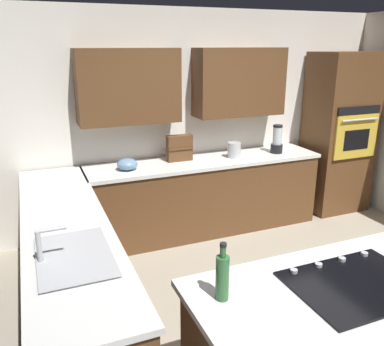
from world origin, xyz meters
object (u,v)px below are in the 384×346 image
cooktop (357,283)px  kettle (234,150)px  blender (277,141)px  wall_oven (339,134)px  sink_unit (73,256)px  mixing_bowl (127,164)px  spice_rack (180,148)px  oil_bottle (222,276)px

cooktop → kettle: size_ratio=4.11×
blender → wall_oven: bearing=-177.9°
sink_unit → mixing_bowl: 1.91m
blender → spice_rack: (1.25, -0.12, -0.00)m
cooktop → blender: (-1.22, -2.66, 0.14)m
sink_unit → oil_bottle: bearing=132.6°
wall_oven → mixing_bowl: (2.90, 0.04, -0.09)m
sink_unit → oil_bottle: oil_bottle is taller
mixing_bowl → oil_bottle: oil_bottle is taller
mixing_bowl → oil_bottle: size_ratio=0.68×
wall_oven → sink_unit: size_ratio=3.01×
cooktop → spice_rack: size_ratio=2.51×
wall_oven → oil_bottle: 3.92m
wall_oven → blender: (1.00, 0.04, -0.00)m
sink_unit → spice_rack: spice_rack is taller
cooktop → mixing_bowl: mixing_bowl is taller
kettle → wall_oven: bearing=-178.7°
cooktop → mixing_bowl: 2.75m
cooktop → sink_unit: bearing=-32.3°
cooktop → blender: blender is taller
wall_oven → cooktop: bearing=50.5°
wall_oven → sink_unit: (3.68, 1.78, -0.14)m
sink_unit → blender: blender is taller
cooktop → oil_bottle: oil_bottle is taller
sink_unit → cooktop: bearing=147.7°
sink_unit → mixing_bowl: sink_unit is taller
cooktop → oil_bottle: bearing=-12.6°
kettle → oil_bottle: bearing=60.8°
blender → mixing_bowl: bearing=0.0°
sink_unit → mixing_bowl: bearing=-114.1°
sink_unit → mixing_bowl: (-0.78, -1.74, 0.04)m
spice_rack → kettle: spice_rack is taller
wall_oven → sink_unit: wall_oven is taller
wall_oven → mixing_bowl: size_ratio=9.41×
cooktop → blender: size_ratio=2.16×
blender → kettle: 0.60m
mixing_bowl → kettle: (-1.30, 0.00, 0.03)m
blender → oil_bottle: size_ratio=1.07×
cooktop → mixing_bowl: bearing=-75.8°
oil_bottle → kettle: bearing=-119.2°
wall_oven → oil_bottle: bearing=40.2°
wall_oven → cooktop: size_ratio=2.77×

